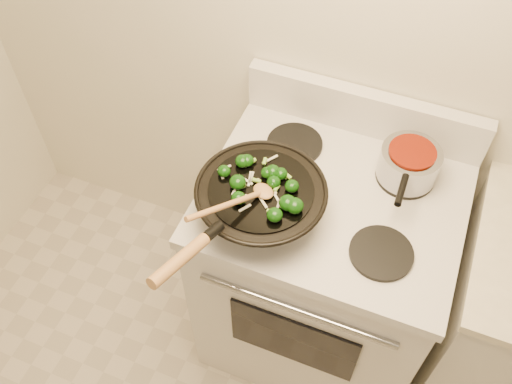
% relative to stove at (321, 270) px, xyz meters
% --- Properties ---
extents(stove, '(0.78, 0.67, 1.08)m').
position_rel_stove_xyz_m(stove, '(0.00, 0.00, 0.00)').
color(stove, silver).
rests_on(stove, ground).
extents(wok, '(0.37, 0.61, 0.22)m').
position_rel_stove_xyz_m(wok, '(-0.18, -0.16, 0.53)').
color(wok, black).
rests_on(wok, stove).
extents(stirfry, '(0.27, 0.23, 0.04)m').
position_rel_stove_xyz_m(stirfry, '(-0.17, -0.15, 0.59)').
color(stirfry, '#0C3408').
rests_on(stirfry, wok).
extents(wooden_spoon, '(0.16, 0.27, 0.12)m').
position_rel_stove_xyz_m(wooden_spoon, '(-0.20, -0.23, 0.61)').
color(wooden_spoon, '#A47240').
rests_on(wooden_spoon, wok).
extents(saucepan, '(0.18, 0.29, 0.11)m').
position_rel_stove_xyz_m(saucepan, '(0.18, 0.15, 0.52)').
color(saucepan, '#96989E').
rests_on(saucepan, stove).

